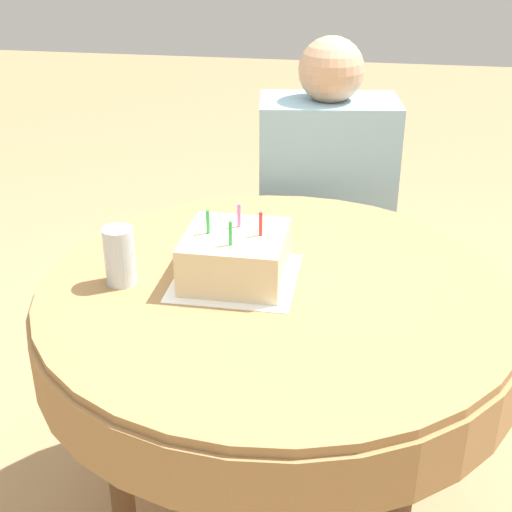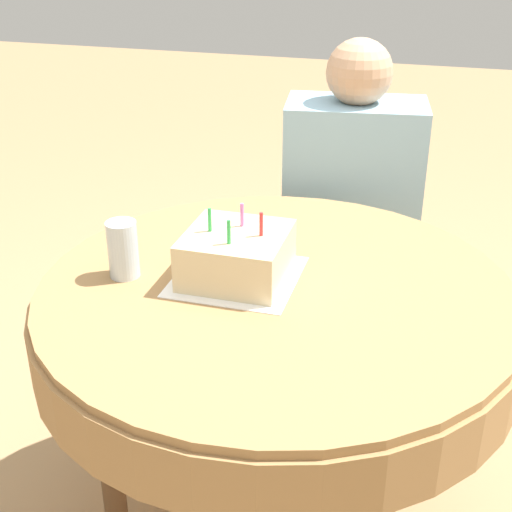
{
  "view_description": "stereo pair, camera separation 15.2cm",
  "coord_description": "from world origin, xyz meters",
  "px_view_note": "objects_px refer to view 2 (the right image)",
  "views": [
    {
      "loc": [
        0.18,
        -1.34,
        1.47
      ],
      "look_at": [
        -0.05,
        0.0,
        0.78
      ],
      "focal_mm": 50.0,
      "sensor_mm": 36.0,
      "label": 1
    },
    {
      "loc": [
        0.33,
        -1.3,
        1.47
      ],
      "look_at": [
        -0.05,
        0.0,
        0.78
      ],
      "focal_mm": 50.0,
      "sensor_mm": 36.0,
      "label": 2
    }
  ],
  "objects_px": {
    "chair": "(349,238)",
    "birthday_cake": "(237,255)",
    "drinking_glass": "(123,249)",
    "person": "(352,191)"
  },
  "relations": [
    {
      "from": "chair",
      "to": "drinking_glass",
      "type": "xyz_separation_m",
      "value": [
        -0.37,
        -0.85,
        0.31
      ]
    },
    {
      "from": "person",
      "to": "drinking_glass",
      "type": "xyz_separation_m",
      "value": [
        -0.38,
        -0.76,
        0.11
      ]
    },
    {
      "from": "birthday_cake",
      "to": "chair",
      "type": "bearing_deg",
      "value": 80.49
    },
    {
      "from": "birthday_cake",
      "to": "drinking_glass",
      "type": "relative_size",
      "value": 1.68
    },
    {
      "from": "birthday_cake",
      "to": "drinking_glass",
      "type": "distance_m",
      "value": 0.25
    },
    {
      "from": "chair",
      "to": "birthday_cake",
      "type": "distance_m",
      "value": 0.86
    },
    {
      "from": "chair",
      "to": "drinking_glass",
      "type": "relative_size",
      "value": 6.87
    },
    {
      "from": "person",
      "to": "chair",
      "type": "bearing_deg",
      "value": 90.0
    },
    {
      "from": "chair",
      "to": "birthday_cake",
      "type": "xyz_separation_m",
      "value": [
        -0.13,
        -0.79,
        0.3
      ]
    },
    {
      "from": "birthday_cake",
      "to": "person",
      "type": "bearing_deg",
      "value": 78.36
    }
  ]
}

